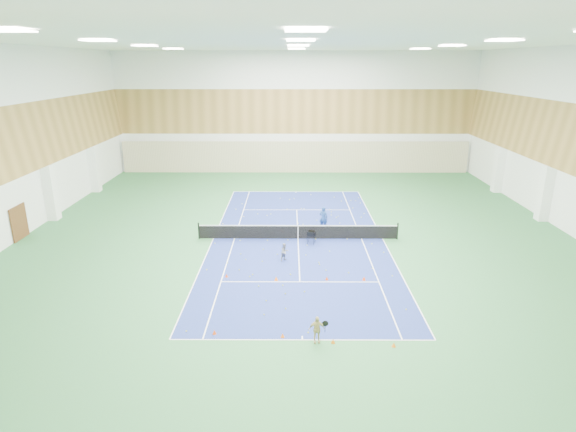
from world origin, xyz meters
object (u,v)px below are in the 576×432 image
at_px(coach, 323,218).
at_px(child_court, 285,252).
at_px(child_apron, 317,329).
at_px(tennis_net, 298,231).
at_px(ball_cart, 311,237).

relative_size(coach, child_court, 1.53).
distance_m(coach, child_apron, 14.01).
height_order(tennis_net, ball_cart, tennis_net).
relative_size(child_apron, ball_cart, 1.39).
bearing_deg(child_court, coach, 25.97).
bearing_deg(child_court, child_apron, -119.55).
bearing_deg(child_apron, coach, 78.68).
bearing_deg(coach, child_court, 85.97).
bearing_deg(tennis_net, coach, 47.83).
height_order(child_court, ball_cart, child_court).
xyz_separation_m(tennis_net, child_court, (-0.82, -3.55, -0.02)).
xyz_separation_m(tennis_net, child_apron, (0.57, -12.02, 0.04)).
bearing_deg(child_apron, child_court, 92.85).
height_order(child_court, child_apron, child_apron).
relative_size(coach, child_apron, 1.37).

